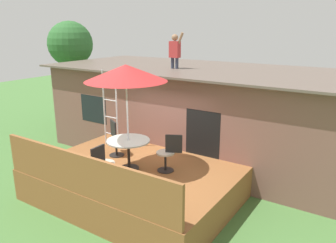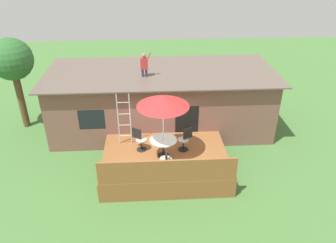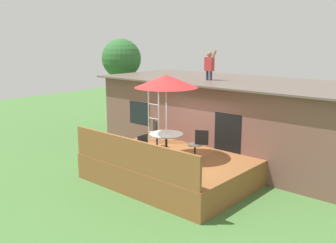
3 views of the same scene
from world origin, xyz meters
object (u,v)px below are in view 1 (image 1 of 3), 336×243
Objects in this scene: patio_table at (128,146)px; patio_chair_left at (115,139)px; backyard_tree at (70,46)px; patio_chair_right at (168,153)px; patio_chair_near at (103,165)px; step_ladder at (110,109)px; person_figure at (175,49)px; patio_umbrella at (126,73)px.

patio_chair_left is (-0.91, 0.53, -0.13)m from patio_table.
patio_chair_right is at bearing -26.62° from backyard_tree.
patio_table is 1.13× the size of patio_chair_right.
patio_table is 0.95m from patio_chair_near.
patio_table is 0.24× the size of backyard_tree.
patio_chair_left is at bearing -29.45° from patio_chair_right.
step_ladder is 2.58m from patio_chair_near.
person_figure reaches higher than patio_chair_right.
patio_chair_right is at bearing -14.19° from step_ladder.
patio_chair_left is (-0.25, -2.61, -2.23)m from person_figure.
backyard_tree is at bearing 147.74° from patio_table.
patio_chair_near is 0.21× the size of backyard_tree.
backyard_tree is at bearing 147.74° from patio_umbrella.
patio_chair_left is at bearing -39.96° from step_ladder.
patio_chair_right is (2.37, -0.60, -0.64)m from step_ladder.
patio_table is at bearing -45.00° from patio_umbrella.
patio_chair_right is 8.66m from backyard_tree.
step_ladder is 6.21m from backyard_tree.
patio_chair_near is (-0.82, -1.36, 0.00)m from patio_chair_right.
backyard_tree is at bearing -52.70° from patio_chair_right.
backyard_tree reaches higher than patio_chair_left.
step_ladder reaches higher than patio_chair_near.
patio_table is at bearing 0.00° from patio_chair_right.
patio_umbrella is 2.12m from patio_chair_right.
patio_umbrella reaches higher than patio_chair_near.
person_figure is (-0.65, 3.14, 0.34)m from patio_umbrella.
patio_table is 0.41× the size of patio_umbrella.
patio_umbrella is at bearing -78.22° from person_figure.
patio_table is 1.06m from patio_chair_left.
person_figure is 4.70m from patio_chair_near.
patio_chair_left is at bearing 149.68° from patio_table.
patio_umbrella is 1.15× the size of step_ladder.
patio_chair_right and patio_chair_near have the same top height.
patio_table is at bearing -78.22° from person_figure.
patio_chair_near is (0.96, -1.47, 0.00)m from patio_chair_left.
patio_chair_left and patio_chair_near have the same top height.
backyard_tree reaches higher than step_ladder.
person_figure is 3.83m from patio_chair_right.
person_figure is at bearing 114.75° from patio_chair_left.
step_ladder reaches higher than patio_chair_right.
person_figure is at bearing 6.90° from patio_chair_near.
patio_table is 1.13× the size of patio_chair_left.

